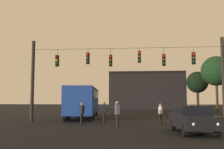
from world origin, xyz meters
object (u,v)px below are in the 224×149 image
pedestrian_crossing_right (82,112)px  tree_behind_building (216,71)px  city_bus (84,99)px  car_near_right (192,118)px  pedestrian_crossing_center (160,112)px  pedestrian_near_bus (117,112)px  tree_left_silhouette (197,82)px  pedestrian_crossing_left (104,111)px

pedestrian_crossing_right → tree_behind_building: tree_behind_building is taller
tree_behind_building → city_bus: bearing=-140.7°
car_near_right → pedestrian_crossing_right: 8.50m
pedestrian_crossing_center → pedestrian_near_bus: 4.24m
city_bus → pedestrian_crossing_center: city_bus is taller
city_bus → car_near_right: bearing=-54.0°
car_near_right → city_bus: bearing=126.0°
pedestrian_crossing_center → pedestrian_crossing_right: pedestrian_crossing_right is taller
city_bus → tree_behind_building: 22.80m
pedestrian_near_bus → tree_behind_building: 27.18m
city_bus → pedestrian_crossing_right: city_bus is taller
pedestrian_crossing_center → pedestrian_near_bus: bearing=-137.2°
pedestrian_crossing_right → pedestrian_near_bus: (2.79, -1.95, 0.09)m
pedestrian_crossing_center → pedestrian_near_bus: (-3.11, -2.88, 0.13)m
tree_left_silhouette → tree_behind_building: (0.90, -8.46, 1.15)m
city_bus → pedestrian_crossing_center: (7.16, -6.08, -1.01)m
pedestrian_crossing_right → pedestrian_crossing_center: bearing=8.9°
pedestrian_crossing_right → pedestrian_near_bus: pedestrian_near_bus is taller
city_bus → pedestrian_crossing_center: bearing=-40.3°
pedestrian_crossing_right → tree_left_silhouette: bearing=62.9°
city_bus → tree_left_silhouette: (16.44, 22.64, 3.12)m
city_bus → tree_behind_building: tree_behind_building is taller
city_bus → pedestrian_near_bus: bearing=-65.7°
city_bus → tree_left_silhouette: size_ratio=1.61×
pedestrian_crossing_center → pedestrian_crossing_right: (-5.90, -0.92, 0.04)m
pedestrian_crossing_left → pedestrian_near_bus: pedestrian_near_bus is taller
pedestrian_crossing_left → pedestrian_crossing_center: pedestrian_crossing_left is taller
pedestrian_crossing_left → tree_behind_building: size_ratio=0.20×
pedestrian_crossing_center → pedestrian_crossing_right: 5.97m
tree_left_silhouette → pedestrian_crossing_right: bearing=-117.1°
tree_left_silhouette → pedestrian_crossing_left: bearing=-114.9°
tree_left_silhouette → tree_behind_building: bearing=-83.9°
pedestrian_crossing_left → pedestrian_near_bus: 2.64m
pedestrian_crossing_right → tree_left_silhouette: (15.18, 29.64, 4.09)m
pedestrian_near_bus → tree_left_silhouette: (12.39, 31.60, 4.00)m
car_near_right → tree_left_silhouette: (8.02, 34.23, 4.19)m
car_near_right → pedestrian_crossing_right: pedestrian_crossing_right is taller
car_near_right → tree_behind_building: size_ratio=0.53×
pedestrian_crossing_center → tree_behind_building: (10.18, 20.26, 5.28)m
city_bus → tree_behind_building: size_ratio=1.33×
pedestrian_near_bus → tree_behind_building: tree_behind_building is taller
pedestrian_crossing_right → pedestrian_near_bus: size_ratio=0.92×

